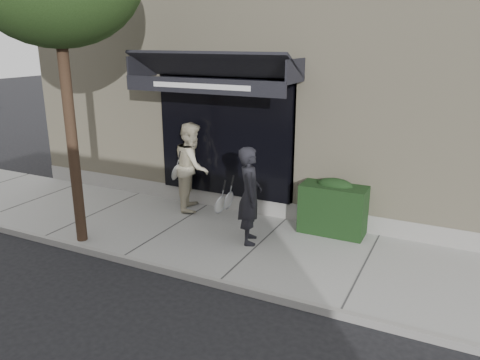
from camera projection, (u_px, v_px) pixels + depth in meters
The scene contains 7 objects.
ground at pixel (258, 250), 8.98m from camera, with size 80.00×80.00×0.00m, color black.
sidewalk at pixel (258, 248), 8.96m from camera, with size 20.00×3.00×0.12m, color gray.
curb at pixel (219, 284), 7.63m from camera, with size 20.00×0.10×0.14m, color gray.
building_facade at pixel (335, 84), 12.44m from camera, with size 14.30×8.04×5.64m.
hedge at pixel (334, 207), 9.40m from camera, with size 1.30×0.70×1.14m.
pedestrian_front at pixel (250, 196), 8.82m from camera, with size 0.90×0.91×1.88m.
pedestrian_back at pixel (192, 166), 10.61m from camera, with size 1.10×1.20×2.01m.
Camera 1 is at (3.31, -7.51, 3.90)m, focal length 35.00 mm.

